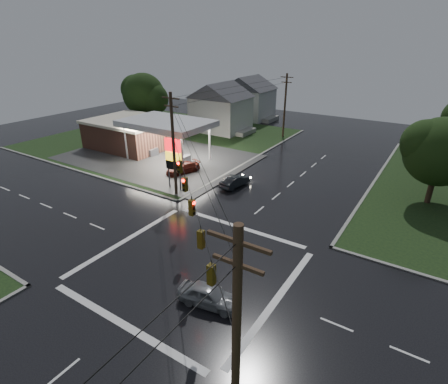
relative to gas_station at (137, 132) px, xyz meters
The scene contains 15 objects.
ground 32.46m from the gas_station, 37.50° to the right, with size 120.00×120.00×0.00m, color black.
grass_nw 6.79m from the gas_station, 92.95° to the left, with size 36.00×36.00×0.08m, color black.
gas_station is the anchor object (origin of this frame).
pylon_sign 17.81m from the gas_station, 31.22° to the right, with size 2.00×0.35×6.00m.
utility_pole_nw 19.38m from the gas_station, 32.23° to the right, with size 2.20×0.32×11.00m.
utility_pole_se 45.83m from the gas_station, 39.70° to the right, with size 2.20×0.32×11.00m.
utility_pole_n 24.60m from the gas_station, 48.53° to the left, with size 2.20×0.32×10.50m.
traffic_signals 32.63m from the gas_station, 37.50° to the right, with size 26.87×26.87×1.47m.
house_near 17.07m from the gas_station, 73.83° to the left, with size 11.05×8.48×8.60m.
house_far 28.61m from the gas_station, 82.50° to the left, with size 11.05×8.48×8.60m.
tree_nw_behind 13.63m from the gas_station, 128.42° to the left, with size 8.93×7.60×10.00m.
tree_ne_near 40.00m from the gas_station, ahead, with size 7.99×6.80×8.98m.
car_north 21.13m from the gas_station, 13.31° to the right, with size 1.41×4.05×1.33m, color black.
car_crossing 36.83m from the gas_station, 37.54° to the right, with size 1.67×4.16×1.42m, color gray.
car_pump 13.64m from the gas_station, 20.29° to the right, with size 1.86×4.57×1.33m, color #581D14.
Camera 1 is at (13.93, -17.16, 15.99)m, focal length 28.00 mm.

